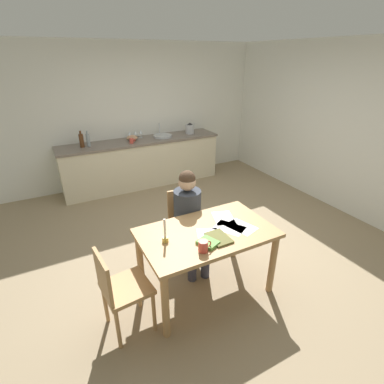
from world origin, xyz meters
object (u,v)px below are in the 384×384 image
Objects in this scene: person_seated at (189,214)px; bottle_oil at (81,140)px; bottle_vinegar at (88,140)px; dining_table at (207,241)px; book_magazine at (208,243)px; book_cookery at (219,238)px; coffee_mug at (203,246)px; candlestick at (165,236)px; stovetop_kettle at (190,129)px; chair_side_empty at (120,288)px; mixing_bowl at (132,138)px; chair_at_table at (185,222)px; sink_unit at (163,136)px; wine_glass_back_left at (129,133)px; wine_glass_near_sink at (141,132)px; teacup_on_counter at (132,141)px.

person_seated is 4.21× the size of bottle_oil.
bottle_vinegar is (0.11, -0.01, -0.00)m from bottle_oil.
person_seated is (0.06, 0.50, 0.04)m from dining_table.
book_magazine is 0.71× the size of book_cookery.
book_magazine is (0.09, 0.07, -0.04)m from coffee_mug.
book_cookery is 0.94× the size of bottle_vinegar.
candlestick is (-0.49, -0.47, 0.14)m from person_seated.
book_cookery is 1.17× the size of stovetop_kettle.
bottle_vinegar reaches higher than chair_side_empty.
person_seated reaches higher than mixing_bowl.
chair_at_table is 3.10× the size of bottle_oil.
dining_table is 0.50m from person_seated.
person_seated is at bearing 83.24° from dining_table.
sink_unit is 2.34× the size of wine_glass_back_left.
sink_unit reaches higher than candlestick.
dining_table is at bearing -93.85° from mixing_bowl.
bottle_vinegar reaches higher than wine_glass_back_left.
person_seated reaches higher than chair_side_empty.
stovetop_kettle is 1.43× the size of wine_glass_near_sink.
bottle_oil is at bearing 102.13° from book_cookery.
candlestick is at bearing 13.62° from chair_side_empty.
chair_at_table is at bearing -118.50° from stovetop_kettle.
bottle_vinegar is at bearing -169.04° from wine_glass_back_left.
wine_glass_back_left is at bearing 87.28° from chair_at_table.
mixing_bowl is (0.31, 3.33, 0.18)m from book_magazine.
chair_at_table is 2.84m from stovetop_kettle.
bottle_oil is 0.90m from mixing_bowl.
candlestick is 2.98m from teacup_on_counter.
stovetop_kettle reaches higher than candlestick.
wine_glass_near_sink is (0.52, 3.44, 0.24)m from book_magazine.
wine_glass_back_left is (0.39, 3.51, 0.20)m from coffee_mug.
candlestick is 1.59× the size of wine_glass_near_sink.
candlestick is at bearing 157.30° from book_cookery.
wine_glass_near_sink is 1.00× the size of wine_glass_back_left.
mixing_bowl reaches higher than coffee_mug.
bottle_oil reaches higher than bottle_vinegar.
bottle_oil is at bearing 78.02° from book_magazine.
stovetop_kettle reaches higher than wine_glass_near_sink.
chair_at_table is 1.25m from chair_side_empty.
sink_unit reaches higher than stovetop_kettle.
sink_unit is at bearing -20.52° from wine_glass_near_sink.
bottle_vinegar is (-0.62, 3.27, 0.25)m from book_cookery.
person_seated reaches higher than coffee_mug.
mixing_bowl is 0.25m from wine_glass_near_sink.
person_seated reaches higher than sink_unit.
wine_glass_back_left is at bearing 71.31° from chair_side_empty.
bottle_oil is (-0.25, 3.08, 0.20)m from candlestick.
book_magazine is at bearing 38.34° from coffee_mug.
candlestick is 3.10m from bottle_oil.
person_seated is at bearing -93.30° from mixing_bowl.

